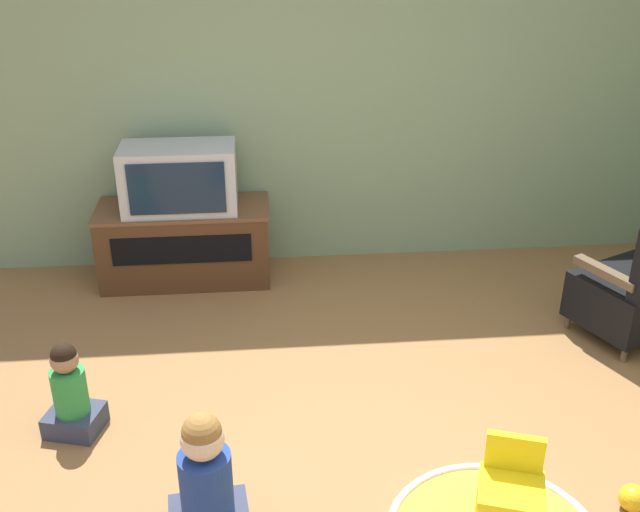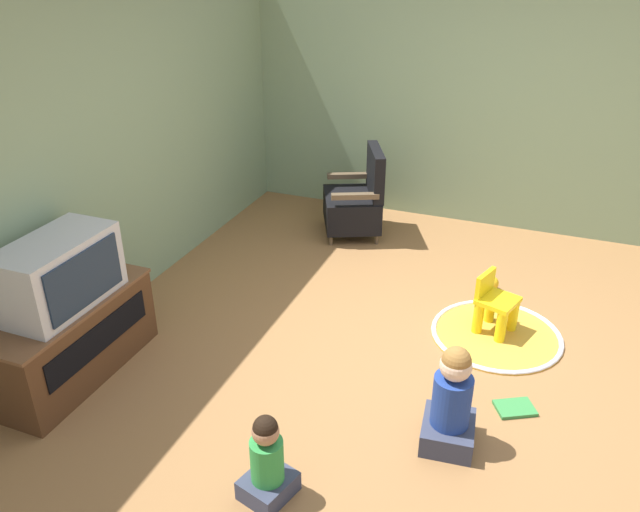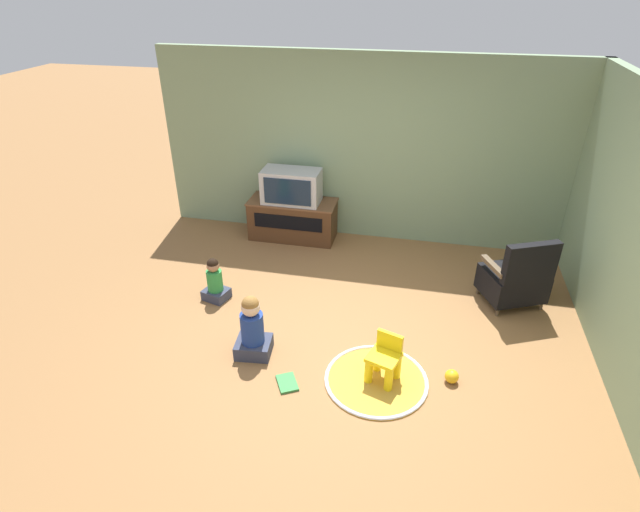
{
  "view_description": "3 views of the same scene",
  "coord_description": "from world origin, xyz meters",
  "px_view_note": "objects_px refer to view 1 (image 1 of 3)",
  "views": [
    {
      "loc": [
        -0.57,
        -2.82,
        2.59
      ],
      "look_at": [
        -0.26,
        0.61,
        0.9
      ],
      "focal_mm": 42.0,
      "sensor_mm": 36.0,
      "label": 1
    },
    {
      "loc": [
        -3.73,
        -0.69,
        2.7
      ],
      "look_at": [
        -0.16,
        0.71,
        0.73
      ],
      "focal_mm": 35.0,
      "sensor_mm": 36.0,
      "label": 2
    },
    {
      "loc": [
        0.65,
        -4.01,
        3.35
      ],
      "look_at": [
        -0.36,
        0.56,
        0.67
      ],
      "focal_mm": 28.0,
      "sensor_mm": 36.0,
      "label": 3
    }
  ],
  "objects_px": {
    "child_watching_left": "(207,489)",
    "child_watching_center": "(70,394)",
    "toy_ball": "(633,498)",
    "tv_cabinet": "(185,242)",
    "black_armchair": "(639,289)",
    "television": "(179,178)",
    "yellow_kid_chair": "(510,499)"
  },
  "relations": [
    {
      "from": "child_watching_left",
      "to": "child_watching_center",
      "type": "relative_size",
      "value": 1.27
    },
    {
      "from": "toy_ball",
      "to": "child_watching_center",
      "type": "bearing_deg",
      "value": 163.1
    },
    {
      "from": "tv_cabinet",
      "to": "black_armchair",
      "type": "xyz_separation_m",
      "value": [
        2.89,
        -1.07,
        0.05
      ]
    },
    {
      "from": "television",
      "to": "child_watching_center",
      "type": "bearing_deg",
      "value": -105.86
    },
    {
      "from": "black_armchair",
      "to": "child_watching_center",
      "type": "relative_size",
      "value": 1.64
    },
    {
      "from": "yellow_kid_chair",
      "to": "black_armchair",
      "type": "bearing_deg",
      "value": 68.3
    },
    {
      "from": "black_armchair",
      "to": "yellow_kid_chair",
      "type": "height_order",
      "value": "black_armchair"
    },
    {
      "from": "yellow_kid_chair",
      "to": "child_watching_left",
      "type": "height_order",
      "value": "child_watching_left"
    },
    {
      "from": "child_watching_left",
      "to": "tv_cabinet",
      "type": "bearing_deg",
      "value": 89.95
    },
    {
      "from": "television",
      "to": "black_armchair",
      "type": "xyz_separation_m",
      "value": [
        2.89,
        -1.04,
        -0.45
      ]
    },
    {
      "from": "television",
      "to": "child_watching_left",
      "type": "distance_m",
      "value": 2.56
    },
    {
      "from": "tv_cabinet",
      "to": "yellow_kid_chair",
      "type": "height_order",
      "value": "tv_cabinet"
    },
    {
      "from": "yellow_kid_chair",
      "to": "child_watching_center",
      "type": "relative_size",
      "value": 0.88
    },
    {
      "from": "yellow_kid_chair",
      "to": "toy_ball",
      "type": "bearing_deg",
      "value": 27.32
    },
    {
      "from": "child_watching_left",
      "to": "child_watching_center",
      "type": "xyz_separation_m",
      "value": [
        -0.75,
        0.82,
        -0.06
      ]
    },
    {
      "from": "tv_cabinet",
      "to": "television",
      "type": "relative_size",
      "value": 1.55
    },
    {
      "from": "yellow_kid_chair",
      "to": "toy_ball",
      "type": "relative_size",
      "value": 3.64
    },
    {
      "from": "television",
      "to": "black_armchair",
      "type": "height_order",
      "value": "television"
    },
    {
      "from": "yellow_kid_chair",
      "to": "child_watching_left",
      "type": "bearing_deg",
      "value": -165.13
    },
    {
      "from": "television",
      "to": "yellow_kid_chair",
      "type": "xyz_separation_m",
      "value": [
        1.58,
        -2.58,
        -0.58
      ]
    },
    {
      "from": "yellow_kid_chair",
      "to": "child_watching_center",
      "type": "xyz_separation_m",
      "value": [
        -2.05,
        0.91,
        0.02
      ]
    },
    {
      "from": "tv_cabinet",
      "to": "toy_ball",
      "type": "distance_m",
      "value": 3.35
    },
    {
      "from": "black_armchair",
      "to": "yellow_kid_chair",
      "type": "relative_size",
      "value": 1.86
    },
    {
      "from": "television",
      "to": "child_watching_center",
      "type": "xyz_separation_m",
      "value": [
        -0.48,
        -1.67,
        -0.56
      ]
    },
    {
      "from": "black_armchair",
      "to": "toy_ball",
      "type": "height_order",
      "value": "black_armchair"
    },
    {
      "from": "tv_cabinet",
      "to": "black_armchair",
      "type": "bearing_deg",
      "value": -20.33
    },
    {
      "from": "yellow_kid_chair",
      "to": "child_watching_left",
      "type": "xyz_separation_m",
      "value": [
        -1.31,
        0.09,
        0.08
      ]
    },
    {
      "from": "yellow_kid_chair",
      "to": "tv_cabinet",
      "type": "bearing_deg",
      "value": 139.81
    },
    {
      "from": "television",
      "to": "black_armchair",
      "type": "bearing_deg",
      "value": -19.86
    },
    {
      "from": "black_armchair",
      "to": "television",
      "type": "bearing_deg",
      "value": -44.51
    },
    {
      "from": "television",
      "to": "yellow_kid_chair",
      "type": "height_order",
      "value": "television"
    },
    {
      "from": "tv_cabinet",
      "to": "yellow_kid_chair",
      "type": "relative_size",
      "value": 2.58
    }
  ]
}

